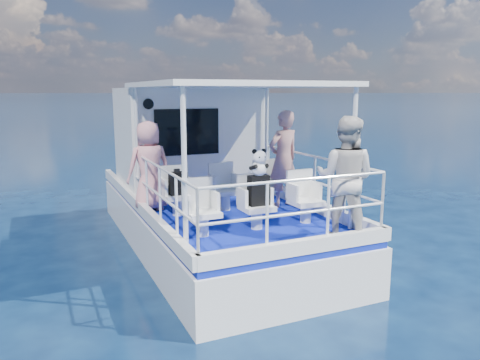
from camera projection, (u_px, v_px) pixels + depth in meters
name	position (u px, v px, depth m)	size (l,w,h in m)	color
ground	(230.00, 260.00, 8.54)	(2000.00, 2000.00, 0.00)	#071836
hull	(211.00, 244.00, 9.43)	(3.00, 7.00, 1.60)	white
deck	(210.00, 203.00, 9.27)	(2.90, 6.90, 0.10)	#0B1B9C
cabin	(189.00, 139.00, 10.23)	(2.85, 2.00, 2.20)	white
canopy	(234.00, 85.00, 7.77)	(3.00, 3.20, 0.08)	white
canopy_posts	(235.00, 153.00, 7.94)	(2.77, 2.97, 2.20)	white
railings	(243.00, 191.00, 7.76)	(2.84, 3.59, 1.00)	white
seat_port_fwd	(178.00, 204.00, 8.15)	(0.48, 0.46, 0.38)	white
seat_center_fwd	(225.00, 200.00, 8.51)	(0.48, 0.46, 0.38)	white
seat_stbd_fwd	(269.00, 195.00, 8.87)	(0.48, 0.46, 0.38)	white
seat_port_aft	(203.00, 223.00, 6.98)	(0.48, 0.46, 0.38)	white
seat_center_aft	(257.00, 217.00, 7.35)	(0.48, 0.46, 0.38)	white
seat_stbd_aft	(306.00, 211.00, 7.71)	(0.48, 0.46, 0.38)	white
passenger_port_fwd	(149.00, 166.00, 8.38)	(0.61, 0.43, 1.62)	pink
passenger_stbd_fwd	(283.00, 159.00, 8.68)	(0.65, 0.43, 1.79)	tan
passenger_stbd_aft	(345.00, 178.00, 6.75)	(0.87, 0.68, 1.79)	silver
backpack_port	(178.00, 183.00, 8.03)	(0.30, 0.17, 0.39)	black
backpack_center	(258.00, 190.00, 7.27)	(0.31, 0.18, 0.47)	black
compact_camera	(177.00, 171.00, 7.97)	(0.10, 0.06, 0.06)	black
panda	(259.00, 163.00, 7.17)	(0.27, 0.22, 0.41)	white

